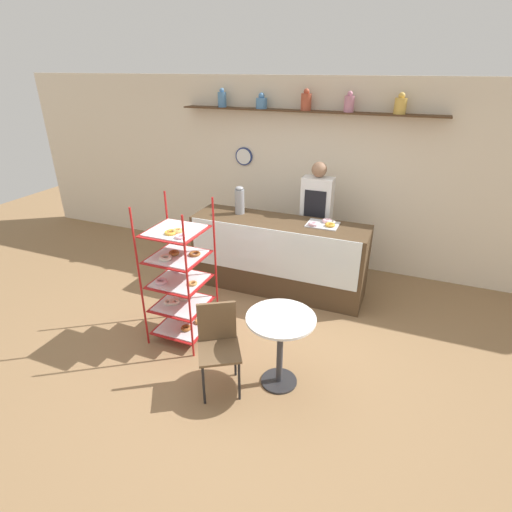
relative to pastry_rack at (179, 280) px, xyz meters
The scene contains 9 objects.
ground_plane 0.98m from the pastry_rack, 16.42° to the left, with size 14.00×14.00×0.00m, color olive.
back_wall 2.68m from the pastry_rack, 75.69° to the left, with size 10.00×0.30×2.70m.
display_counter 1.56m from the pastry_rack, 65.49° to the left, with size 2.31×0.64×1.00m.
pastry_rack is the anchor object (origin of this frame).
person_worker 2.17m from the pastry_rack, 62.32° to the left, with size 0.41×0.23×1.69m.
cafe_table 1.31m from the pastry_rack, 13.76° to the right, with size 0.64×0.64×0.76m.
cafe_chair 0.93m from the pastry_rack, 36.13° to the right, with size 0.52×0.52×0.86m.
coffee_carafe 1.56m from the pastry_rack, 88.13° to the left, with size 0.13×0.13×0.37m.
donut_tray_counter 1.95m from the pastry_rack, 51.01° to the left, with size 0.39×0.31×0.05m.
Camera 1 is at (1.55, -3.37, 2.81)m, focal length 28.00 mm.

